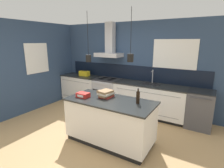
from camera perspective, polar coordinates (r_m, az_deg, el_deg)
ground_plane at (r=4.11m, az=-6.86°, el=-16.24°), size 16.00×16.00×0.00m
wall_back at (r=5.33m, az=5.79°, el=6.30°), size 5.60×2.15×2.60m
wall_left at (r=5.85m, az=-22.12°, el=5.54°), size 0.08×3.80×2.60m
counter_run_left at (r=6.15m, az=-9.82°, el=-1.30°), size 1.36×0.64×0.91m
counter_run_sink at (r=4.97m, az=12.05°, el=-5.10°), size 1.98×0.64×1.28m
oven_range at (r=5.53m, az=-1.50°, el=-2.89°), size 0.78×0.66×0.91m
dishwasher at (r=4.75m, az=26.78°, el=-7.35°), size 0.58×0.65×0.91m
kitchen_island at (r=3.66m, az=-0.65°, el=-11.95°), size 1.79×0.85×0.91m
bottle_on_island at (r=3.31m, az=8.46°, el=-4.30°), size 0.07×0.07×0.29m
book_stack at (r=3.65m, az=-1.97°, el=-3.17°), size 0.30×0.34×0.14m
red_supply_box at (r=3.70m, az=-9.43°, el=-3.55°), size 0.25×0.19×0.09m
yellow_toolbox at (r=5.94m, az=-9.00°, el=3.43°), size 0.34×0.18×0.19m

